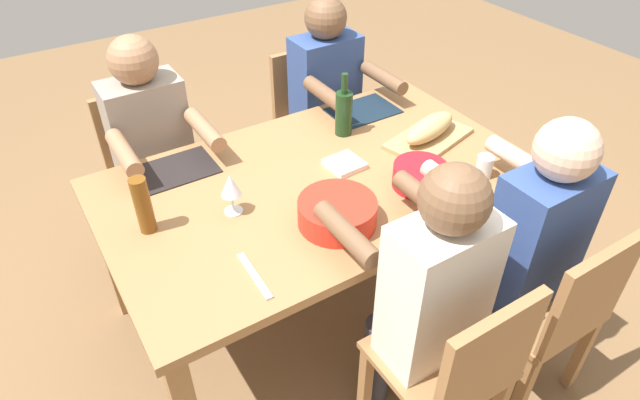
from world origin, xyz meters
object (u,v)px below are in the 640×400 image
(serving_bowl_fruit, at_px, (337,211))
(cup_far_left, at_px, (484,167))
(diner_near_right, at_px, (154,146))
(beer_bottle, at_px, (143,205))
(diner_near_left, at_px, (329,95))
(bread_loaf, at_px, (430,128))
(chair_near_right, at_px, (150,166))
(diner_far_center, at_px, (427,288))
(diner_far_left, at_px, (527,237))
(wine_glass, at_px, (231,187))
(serving_bowl_salad, at_px, (420,174))
(chair_far_center, at_px, (456,369))
(chair_near_left, at_px, (312,117))
(wine_bottle, at_px, (344,112))
(cutting_board, at_px, (428,139))
(napkin_stack, at_px, (345,164))
(chair_far_left, at_px, (552,310))
(dining_table, at_px, (320,194))

(serving_bowl_fruit, relative_size, cup_far_left, 3.05)
(diner_near_right, xyz_separation_m, beer_bottle, (0.21, 0.60, 0.15))
(diner_near_left, relative_size, cup_far_left, 12.83)
(bread_loaf, bearing_deg, cup_far_left, 90.74)
(chair_near_right, distance_m, diner_near_right, 0.28)
(diner_far_center, height_order, beer_bottle, diner_far_center)
(diner_far_left, height_order, cup_far_left, diner_far_left)
(diner_far_left, height_order, wine_glass, diner_far_left)
(diner_far_center, bearing_deg, serving_bowl_salad, -126.63)
(diner_far_left, xyz_separation_m, chair_far_center, (0.47, 0.18, -0.21))
(chair_near_left, relative_size, wine_bottle, 2.93)
(chair_far_center, distance_m, beer_bottle, 1.19)
(diner_far_center, distance_m, cutting_board, 0.86)
(chair_far_center, xyz_separation_m, diner_near_right, (0.47, -1.50, 0.21))
(chair_far_center, height_order, diner_far_center, diner_far_center)
(serving_bowl_fruit, height_order, beer_bottle, beer_bottle)
(chair_far_center, relative_size, wine_glass, 5.12)
(wine_glass, bearing_deg, bread_loaf, 179.93)
(chair_near_right, bearing_deg, beer_bottle, 74.90)
(chair_far_center, height_order, beer_bottle, beer_bottle)
(chair_far_center, height_order, chair_near_left, same)
(wine_glass, xyz_separation_m, napkin_stack, (-0.52, -0.03, -0.10))
(diner_far_left, bearing_deg, wine_glass, -37.14)
(chair_near_right, height_order, beer_bottle, beer_bottle)
(napkin_stack, bearing_deg, serving_bowl_salad, 123.40)
(diner_far_left, distance_m, diner_near_left, 1.32)
(chair_near_left, xyz_separation_m, cutting_board, (-0.09, 0.86, 0.27))
(diner_near_left, xyz_separation_m, cutting_board, (-0.09, 0.67, 0.05))
(wine_bottle, relative_size, wine_glass, 1.75)
(diner_near_left, relative_size, wine_bottle, 4.14)
(chair_near_left, height_order, wine_glass, wine_glass)
(diner_far_left, height_order, chair_near_right, diner_far_left)
(diner_far_center, bearing_deg, chair_near_left, -107.45)
(bread_loaf, height_order, napkin_stack, bread_loaf)
(chair_far_left, distance_m, chair_near_left, 1.69)
(bread_loaf, distance_m, beer_bottle, 1.25)
(dining_table, height_order, cup_far_left, cup_far_left)
(wine_bottle, bearing_deg, chair_far_center, 75.73)
(cutting_board, bearing_deg, napkin_stack, -3.82)
(serving_bowl_fruit, bearing_deg, beer_bottle, -28.91)
(cutting_board, bearing_deg, serving_bowl_fruit, 21.30)
(bread_loaf, distance_m, wine_glass, 0.95)
(serving_bowl_salad, xyz_separation_m, napkin_stack, (0.18, -0.27, -0.04))
(chair_near_left, distance_m, diner_near_left, 0.28)
(diner_near_right, height_order, wine_bottle, diner_near_right)
(napkin_stack, bearing_deg, cup_far_left, 140.89)
(diner_far_left, distance_m, napkin_stack, 0.76)
(dining_table, xyz_separation_m, wine_bottle, (-0.28, -0.24, 0.19))
(chair_far_left, bearing_deg, diner_near_right, -57.84)
(dining_table, bearing_deg, diner_near_right, -54.39)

